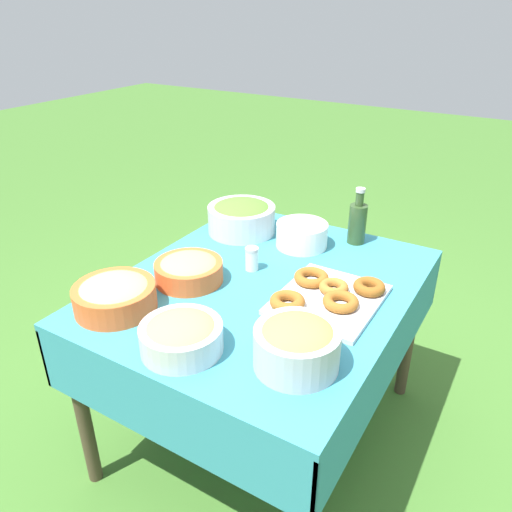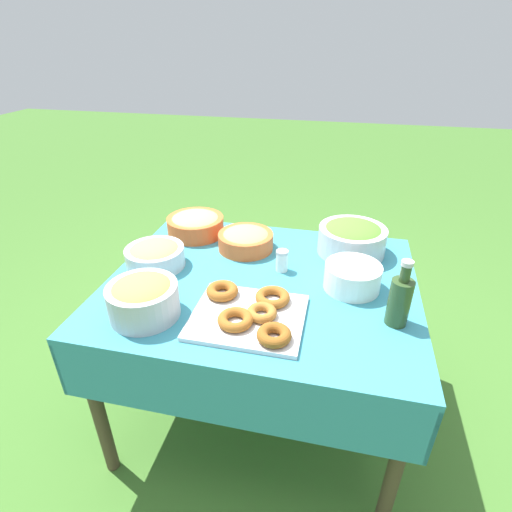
{
  "view_description": "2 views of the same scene",
  "coord_description": "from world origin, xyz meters",
  "views": [
    {
      "loc": [
        1.31,
        0.76,
        1.59
      ],
      "look_at": [
        -0.06,
        -0.07,
        0.77
      ],
      "focal_mm": 35.0,
      "sensor_mm": 36.0,
      "label": 1
    },
    {
      "loc": [
        -0.26,
        1.26,
        1.54
      ],
      "look_at": [
        0.02,
        -0.0,
        0.81
      ],
      "focal_mm": 28.0,
      "sensor_mm": 36.0,
      "label": 2
    }
  ],
  "objects": [
    {
      "name": "fruit_bowl",
      "position": [
        0.44,
        -0.01,
        0.76
      ],
      "size": [
        0.24,
        0.24,
        0.1
      ],
      "color": "silver",
      "rests_on": "picnic_table"
    },
    {
      "name": "plate_stack",
      "position": [
        -0.34,
        -0.02,
        0.75
      ],
      "size": [
        0.21,
        0.21,
        0.1
      ],
      "color": "white",
      "rests_on": "picnic_table"
    },
    {
      "name": "ground_plane",
      "position": [
        0.0,
        0.0,
        0.0
      ],
      "size": [
        14.0,
        14.0,
        0.0
      ],
      "primitive_type": "plane",
      "color": "#3D6B28"
    },
    {
      "name": "bread_bowl",
      "position": [
        0.12,
        -0.23,
        0.75
      ],
      "size": [
        0.24,
        0.24,
        0.09
      ],
      "color": "#E05B28",
      "rests_on": "picnic_table"
    },
    {
      "name": "pasta_bowl",
      "position": [
        0.39,
        -0.33,
        0.76
      ],
      "size": [
        0.26,
        0.26,
        0.1
      ],
      "color": "#E05B28",
      "rests_on": "picnic_table"
    },
    {
      "name": "donut_platter",
      "position": [
        -0.01,
        0.24,
        0.73
      ],
      "size": [
        0.37,
        0.34,
        0.05
      ],
      "color": "silver",
      "rests_on": "picnic_table"
    },
    {
      "name": "salad_bowl",
      "position": [
        -0.33,
        -0.3,
        0.78
      ],
      "size": [
        0.28,
        0.28,
        0.14
      ],
      "color": "silver",
      "rests_on": "picnic_table"
    },
    {
      "name": "olive_oil_bottle",
      "position": [
        -0.48,
        0.15,
        0.8
      ],
      "size": [
        0.07,
        0.07,
        0.23
      ],
      "color": "#2D4723",
      "rests_on": "picnic_table"
    },
    {
      "name": "salt_shaker",
      "position": [
        -0.06,
        -0.09,
        0.75
      ],
      "size": [
        0.05,
        0.05,
        0.09
      ],
      "color": "white",
      "rests_on": "picnic_table"
    },
    {
      "name": "olive_bowl",
      "position": [
        0.34,
        0.3,
        0.78
      ],
      "size": [
        0.23,
        0.23,
        0.14
      ],
      "color": "#B2B7BC",
      "rests_on": "picnic_table"
    },
    {
      "name": "picnic_table",
      "position": [
        0.0,
        0.0,
        0.61
      ],
      "size": [
        1.16,
        0.96,
        0.71
      ],
      "color": "teal",
      "rests_on": "ground_plane"
    }
  ]
}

